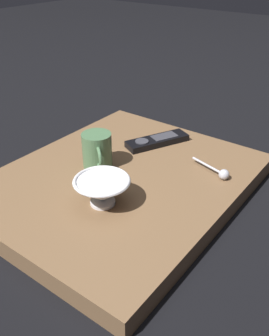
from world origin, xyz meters
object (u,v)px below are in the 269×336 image
object	(u,v)px
teaspoon	(221,173)
tv_remote_near	(157,141)
coffee_mug	(96,151)
cereal_bowl	(102,190)

from	to	relation	value
teaspoon	tv_remote_near	xyz separation A→B (m)	(-0.06, -0.23, -0.00)
coffee_mug	teaspoon	bearing A→B (deg)	117.20
cereal_bowl	coffee_mug	bearing A→B (deg)	-133.78
cereal_bowl	tv_remote_near	bearing A→B (deg)	-168.10
coffee_mug	teaspoon	size ratio (longest dim) A/B	0.83
tv_remote_near	cereal_bowl	bearing A→B (deg)	11.90
cereal_bowl	coffee_mug	size ratio (longest dim) A/B	1.30
teaspoon	coffee_mug	bearing A→B (deg)	-62.80
cereal_bowl	teaspoon	world-z (taller)	cereal_bowl
coffee_mug	tv_remote_near	size ratio (longest dim) A/B	0.50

